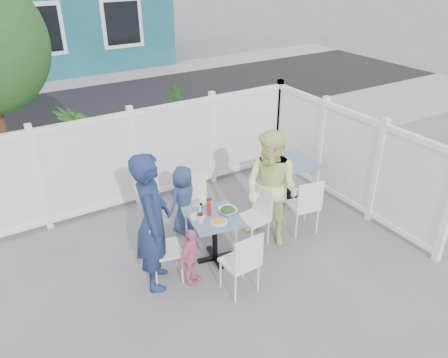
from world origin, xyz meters
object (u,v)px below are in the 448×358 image
chair_left (158,245)px  man (153,222)px  chair_right (257,212)px  toddler (191,257)px  boy (184,200)px  spare_table (291,171)px  chair_back (194,200)px  woman (271,190)px  chair_near (243,260)px  main_table (215,227)px

chair_left → man: bearing=-55.6°
chair_right → toddler: (-1.21, -0.29, -0.10)m
chair_right → boy: (-0.75, 0.80, 0.03)m
spare_table → toddler: (-2.34, -0.93, -0.19)m
chair_left → chair_back: chair_back is taller
woman → boy: bearing=-153.8°
chair_near → main_table: bearing=84.3°
man → spare_table: bearing=-51.6°
chair_left → main_table: bearing=100.6°
chair_left → toddler: (0.31, -0.27, -0.13)m
chair_left → chair_near: 1.08m
boy → toddler: 1.20m
chair_left → boy: size_ratio=0.85×
chair_near → woman: size_ratio=0.52×
chair_right → main_table: bearing=86.9°
main_table → chair_back: bearing=82.7°
main_table → man: bearing=-179.3°
chair_left → man: 0.38m
chair_back → man: size_ratio=0.51×
woman → man: bearing=-111.2°
chair_left → chair_right: 1.52m
chair_near → man: bearing=135.4°
chair_right → man: bearing=85.5°
boy → toddler: size_ratio=1.34×
main_table → toddler: size_ratio=0.94×
main_table → toddler: (-0.50, -0.25, -0.13)m
toddler → chair_right: bearing=-19.6°
chair_near → man: size_ratio=0.49×
main_table → boy: 0.84m
woman → boy: woman is taller
man → chair_near: bearing=-108.5°
main_table → spare_table: (1.84, 0.68, 0.05)m
spare_table → chair_right: bearing=-150.6°
chair_left → chair_back: size_ratio=0.99×
chair_back → chair_near: bearing=100.2°
chair_near → toddler: (-0.45, 0.51, -0.12)m
chair_left → woman: bearing=100.0°
chair_left → boy: (0.77, 0.83, 0.00)m
chair_left → man: size_ratio=0.50×
chair_left → man: man is taller
woman → toddler: 1.48m
man → woman: size_ratio=1.07×
main_table → chair_near: chair_near is taller
chair_near → toddler: 0.69m
spare_table → toddler: bearing=-158.3°
main_table → chair_near: 0.76m
chair_back → boy: 0.16m
main_table → man: man is taller
main_table → chair_right: bearing=3.3°
main_table → toddler: 0.57m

